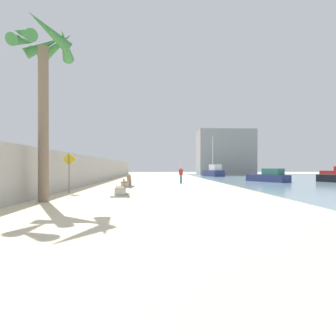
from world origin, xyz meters
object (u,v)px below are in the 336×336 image
object	(u,v)px
person_walking	(181,173)
boat_nearest	(268,177)
bench_near	(121,192)
pedestrian_sign	(69,168)
boat_mid_bay	(214,172)
bench_far	(127,184)
palm_tree	(44,66)

from	to	relation	value
person_walking	boat_nearest	size ratio (longest dim) A/B	0.34
bench_near	boat_nearest	xyz separation A→B (m)	(14.67, 13.35, 0.36)
boat_nearest	pedestrian_sign	distance (m)	21.66
person_walking	boat_nearest	xyz separation A→B (m)	(10.06, 2.18, -0.43)
bench_near	person_walking	world-z (taller)	person_walking
pedestrian_sign	boat_mid_bay	bearing A→B (deg)	61.42
bench_far	boat_mid_bay	size ratio (longest dim) A/B	0.30
boat_mid_bay	person_walking	bearing A→B (deg)	-111.51
bench_near	boat_nearest	bearing A→B (deg)	42.30
bench_far	pedestrian_sign	xyz separation A→B (m)	(-3.16, -4.82, 1.38)
boat_nearest	boat_mid_bay	xyz separation A→B (m)	(-2.30, 17.49, 0.25)
pedestrian_sign	boat_nearest	bearing A→B (deg)	32.72
person_walking	boat_nearest	distance (m)	10.30
palm_tree	boat_mid_bay	size ratio (longest dim) A/B	1.21
palm_tree	person_walking	bearing A→B (deg)	60.08
boat_nearest	boat_mid_bay	world-z (taller)	boat_mid_bay
bench_far	pedestrian_sign	size ratio (longest dim) A/B	0.83
bench_near	boat_nearest	distance (m)	19.84
bench_near	person_walking	size ratio (longest dim) A/B	1.27
person_walking	boat_nearest	bearing A→B (deg)	12.25
bench_far	boat_mid_bay	world-z (taller)	boat_mid_bay
boat_mid_bay	pedestrian_sign	xyz separation A→B (m)	(-15.90, -29.19, 0.78)
boat_nearest	bench_near	bearing A→B (deg)	-137.70
boat_mid_bay	pedestrian_sign	distance (m)	33.25
palm_tree	bench_far	world-z (taller)	palm_tree
bench_far	boat_nearest	xyz separation A→B (m)	(15.05, 6.87, 0.36)
bench_near	pedestrian_sign	distance (m)	4.14
pedestrian_sign	bench_near	bearing A→B (deg)	-25.09
palm_tree	person_walking	size ratio (longest dim) A/B	4.98
palm_tree	boat_nearest	xyz separation A→B (m)	(18.01, 16.00, -5.95)
bench_far	person_walking	bearing A→B (deg)	43.22
boat_nearest	boat_mid_bay	bearing A→B (deg)	97.51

